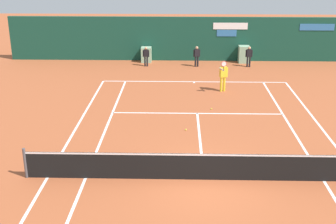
{
  "coord_description": "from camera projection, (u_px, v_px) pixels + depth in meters",
  "views": [
    {
      "loc": [
        -0.86,
        -13.35,
        7.31
      ],
      "look_at": [
        -1.32,
        4.38,
        0.8
      ],
      "focal_mm": 47.89,
      "sensor_mm": 36.0,
      "label": 1
    }
  ],
  "objects": [
    {
      "name": "tennis_ball_near_service_line",
      "position": [
        211.0,
        109.0,
        21.52
      ],
      "size": [
        0.07,
        0.07,
        0.07
      ],
      "primitive_type": "sphere",
      "color": "#CCE033",
      "rests_on": "ground_plane"
    },
    {
      "name": "player_on_baseline",
      "position": [
        223.0,
        74.0,
        23.94
      ],
      "size": [
        0.5,
        0.79,
        1.82
      ],
      "rotation": [
        0.0,
        0.0,
        3.47
      ],
      "color": "yellow",
      "rests_on": "ground_plane"
    },
    {
      "name": "ball_kid_centre_post",
      "position": [
        197.0,
        55.0,
        29.07
      ],
      "size": [
        0.44,
        0.22,
        1.35
      ],
      "rotation": [
        0.0,
        0.0,
        3.31
      ],
      "color": "black",
      "rests_on": "ground_plane"
    },
    {
      "name": "tennis_net",
      "position": [
        204.0,
        166.0,
        14.85
      ],
      "size": [
        12.1,
        0.1,
        1.07
      ],
      "color": "#4C4C51",
      "rests_on": "ground_plane"
    },
    {
      "name": "ball_kid_right_post",
      "position": [
        146.0,
        55.0,
        29.16
      ],
      "size": [
        0.43,
        0.19,
        1.29
      ],
      "rotation": [
        0.0,
        0.0,
        3.06
      ],
      "color": "black",
      "rests_on": "ground_plane"
    },
    {
      "name": "sponsor_back_wall",
      "position": [
        193.0,
        40.0,
        30.46
      ],
      "size": [
        25.0,
        1.02,
        2.97
      ],
      "color": "#144233",
      "rests_on": "ground_plane"
    },
    {
      "name": "ground_plane",
      "position": [
        203.0,
        171.0,
        15.57
      ],
      "size": [
        80.0,
        80.0,
        0.01
      ],
      "color": "#A8512D"
    },
    {
      "name": "tennis_ball_mid_court",
      "position": [
        186.0,
        130.0,
        19.07
      ],
      "size": [
        0.07,
        0.07,
        0.07
      ],
      "primitive_type": "sphere",
      "color": "#CCE033",
      "rests_on": "ground_plane"
    },
    {
      "name": "ball_kid_left_post",
      "position": [
        249.0,
        55.0,
        28.99
      ],
      "size": [
        0.45,
        0.19,
        1.36
      ],
      "rotation": [
        0.0,
        0.0,
        3.14
      ],
      "color": "black",
      "rests_on": "ground_plane"
    }
  ]
}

